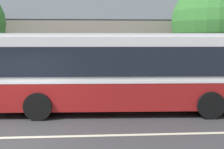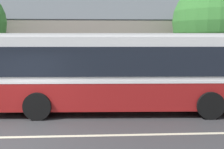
% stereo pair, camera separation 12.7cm
% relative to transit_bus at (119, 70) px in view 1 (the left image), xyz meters
% --- Properties ---
extents(ground_plane, '(300.00, 300.00, 0.00)m').
position_rel_transit_bus_xyz_m(ground_plane, '(-3.35, -2.90, -1.66)').
color(ground_plane, '#38383A').
extents(sidewalk_far, '(60.00, 3.00, 0.15)m').
position_rel_transit_bus_xyz_m(sidewalk_far, '(-3.35, 3.10, -1.58)').
color(sidewalk_far, '#ADAAA3').
rests_on(sidewalk_far, ground).
extents(lane_divider_stripe, '(60.00, 0.16, 0.01)m').
position_rel_transit_bus_xyz_m(lane_divider_stripe, '(-3.35, -2.90, -1.65)').
color(lane_divider_stripe, beige).
rests_on(lane_divider_stripe, ground).
extents(community_building, '(26.94, 8.11, 6.92)m').
position_rel_transit_bus_xyz_m(community_building, '(-4.23, 10.16, 0.45)').
color(community_building, gray).
rests_on(community_building, ground).
extents(transit_bus, '(10.77, 3.03, 3.08)m').
position_rel_transit_bus_xyz_m(transit_bus, '(0.00, 0.00, 0.00)').
color(transit_bus, maroon).
rests_on(transit_bus, ground).
extents(street_tree_primary, '(4.44, 4.44, 6.00)m').
position_rel_transit_bus_xyz_m(street_tree_primary, '(5.72, 4.24, 1.96)').
color(street_tree_primary, '#4C3828').
rests_on(street_tree_primary, ground).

